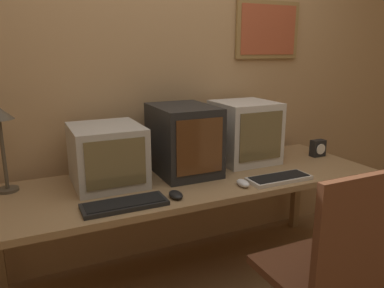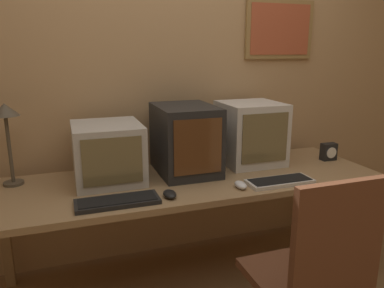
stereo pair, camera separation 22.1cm
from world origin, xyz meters
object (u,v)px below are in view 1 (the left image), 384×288
Objects in this scene: keyboard_main at (125,204)px; keyboard_side at (279,178)px; office_chair at (323,287)px; mouse_far_corner at (243,183)px; desk_lamp at (0,124)px; monitor_right at (244,132)px; monitor_center at (184,139)px; mouse_near_keyboard at (176,195)px; monitor_left at (107,155)px; desk_clock at (318,148)px.

keyboard_main is 1.08× the size of keyboard_side.
keyboard_main is 0.42× the size of office_chair.
desk_lamp is (-1.21, 0.49, 0.35)m from mouse_far_corner.
office_chair is at bearing -103.31° from monitor_right.
monitor_center is 0.62m from keyboard_side.
desk_lamp is 1.78m from office_chair.
mouse_near_keyboard is at bearing -119.37° from monitor_center.
keyboard_main is 0.99m from office_chair.
mouse_near_keyboard is 0.41m from mouse_far_corner.
monitor_left is at bearing 157.37° from keyboard_side.
monitor_left is at bearing 176.82° from desk_clock.
monitor_left is at bearing 179.93° from monitor_center.
office_chair is (0.71, -0.63, -0.28)m from keyboard_main.
mouse_far_corner is (-0.25, 0.00, 0.01)m from keyboard_side.
monitor_center reaches higher than keyboard_main.
mouse_far_corner is (0.68, -0.38, -0.15)m from monitor_left.
keyboard_main is (-0.48, -0.37, -0.20)m from monitor_center.
desk_clock reaches higher than keyboard_side.
keyboard_main is 0.68m from mouse_far_corner.
desk_lamp is at bearing 161.47° from keyboard_side.
desk_lamp reaches higher than mouse_far_corner.
desk_lamp is at bearing 138.27° from office_chair.
monitor_left reaches higher than office_chair.
mouse_far_corner is at bearing -29.50° from monitor_left.
mouse_far_corner is 0.22× the size of desk_lamp.
monitor_center reaches higher than mouse_far_corner.
keyboard_side is at bearing -93.90° from monitor_right.
keyboard_side is 0.39× the size of office_chair.
desk_clock reaches higher than keyboard_main.
monitor_center is 1.20× the size of keyboard_side.
mouse_near_keyboard is at bearing -148.43° from monitor_right.
monitor_left reaches higher than desk_clock.
desk_lamp reaches higher than monitor_left.
desk_lamp reaches higher than monitor_center.
monitor_center is 1.11× the size of keyboard_main.
monitor_right reaches higher than mouse_near_keyboard.
keyboard_side is at bearing -18.53° from desk_lamp.
desk_lamp is (-0.80, 0.48, 0.36)m from mouse_near_keyboard.
keyboard_side is 3.76× the size of mouse_far_corner.
desk_lamp is at bearing 169.10° from monitor_left.
office_chair is at bearing -130.95° from desk_clock.
monitor_left is at bearing 89.20° from keyboard_main.
desk_clock is at bearing -5.21° from desk_lamp.
office_chair is (0.23, -1.00, -0.48)m from monitor_center.
keyboard_side is (0.93, -0.39, -0.16)m from monitor_left.
monitor_left is at bearing 125.23° from office_chair.
mouse_near_keyboard is at bearing 125.15° from office_chair.
monitor_right is 1.50m from desk_lamp.
mouse_far_corner is (0.68, -0.01, 0.01)m from keyboard_main.
desk_lamp reaches higher than monitor_right.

